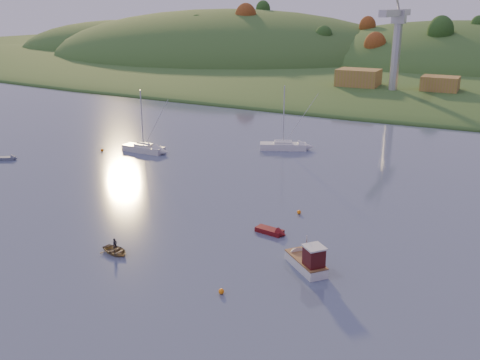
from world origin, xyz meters
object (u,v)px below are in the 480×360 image
at_px(sailboat_far, 144,148).
at_px(fishing_boat, 304,258).
at_px(canoe, 115,251).
at_px(red_tender, 275,232).
at_px(grey_dinghy, 10,158).
at_px(sailboat_near, 283,145).

bearing_deg(sailboat_far, fishing_boat, -34.31).
bearing_deg(fishing_boat, sailboat_far, 6.14).
relative_size(fishing_boat, canoe, 1.83).
bearing_deg(red_tender, grey_dinghy, -179.91).
xyz_separation_m(fishing_boat, sailboat_near, (-18.74, 39.18, -0.14)).
relative_size(fishing_boat, grey_dinghy, 1.77).
bearing_deg(fishing_boat, grey_dinghy, 27.38).
bearing_deg(grey_dinghy, sailboat_far, 8.03).
bearing_deg(fishing_boat, sailboat_near, -23.91).
xyz_separation_m(fishing_boat, red_tender, (-5.46, 5.60, -0.60)).
relative_size(canoe, grey_dinghy, 0.97).
bearing_deg(grey_dinghy, red_tender, -40.91).
relative_size(fishing_boat, sailboat_near, 0.53).
bearing_deg(red_tender, fishing_boat, -37.32).
relative_size(sailboat_near, sailboat_far, 1.05).
xyz_separation_m(sailboat_far, canoe, (21.33, -32.89, -0.36)).
height_order(canoe, grey_dinghy, grey_dinghy).
distance_m(sailboat_far, grey_dinghy, 21.33).
bearing_deg(canoe, grey_dinghy, 74.49).
bearing_deg(grey_dinghy, fishing_boat, -45.71).
xyz_separation_m(canoe, grey_dinghy, (-37.53, 19.01, -0.09)).
relative_size(fishing_boat, sailboat_far, 0.56).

